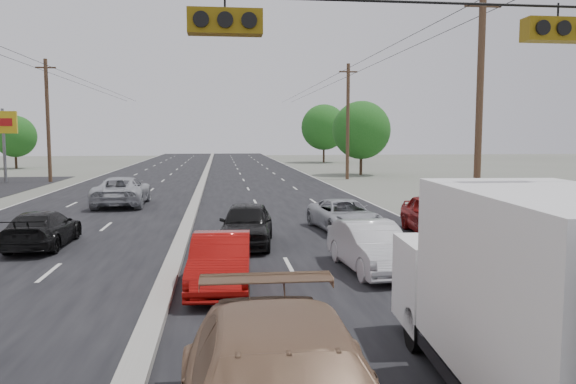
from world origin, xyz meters
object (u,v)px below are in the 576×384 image
Objects in this scene: tree_right_far at (324,127)px; queue_car_a at (246,224)px; tree_right_mid at (361,130)px; oncoming_far at (122,191)px; box_truck at (527,297)px; pole_sign_far at (3,128)px; queue_car_e at (434,216)px; utility_pole_right_c at (348,121)px; queue_car_c at (344,216)px; oncoming_near at (42,229)px; queue_car_b at (371,247)px; red_sedan at (221,262)px; utility_pole_right_b at (479,106)px; tree_left_far at (15,136)px; utility_pole_left_c at (48,120)px.

tree_right_far reaches higher than queue_car_a.
oncoming_far is at bearing -131.16° from tree_right_mid.
tree_right_far is 71.81m from box_truck.
queue_car_a is 13.52m from oncoming_far.
pole_sign_far is 37.74m from queue_car_e.
utility_pole_right_c reaches higher than queue_car_a.
oncoming_near reaches higher than queue_car_c.
tree_right_mid is at bearing 71.60° from queue_car_b.
red_sedan is at bearing 135.90° from oncoming_near.
tree_right_mid reaches higher than queue_car_a.
queue_car_e is (8.20, 6.72, 0.08)m from red_sedan.
utility_pole_right_b is 15.09m from red_sedan.
tree_left_far is at bearing 113.09° from queue_car_b.
queue_car_a is (-10.20, -28.66, -4.36)m from utility_pole_right_c.
utility_pole_right_c is at bearing 84.78° from box_truck.
oncoming_near is at bearing -74.51° from utility_pole_left_c.
queue_car_a is at bearing -103.14° from tree_right_far.
queue_car_a is 0.97× the size of queue_car_c.
utility_pole_left_c reaches higher than box_truck.
tree_right_mid reaches higher than red_sedan.
queue_car_b is 0.94× the size of queue_car_e.
red_sedan is at bearing -92.77° from queue_car_a.
tree_right_far is at bearing 43.15° from pole_sign_far.
oncoming_near is at bearing -121.39° from utility_pole_right_c.
oncoming_near is at bearing -169.53° from utility_pole_right_b.
utility_pole_left_c is 2.27× the size of queue_car_a.
tree_right_mid reaches higher than pole_sign_far.
queue_car_a is at bearing -160.27° from utility_pole_right_b.
box_truck is 1.42× the size of queue_car_e.
tree_right_far is at bearing 14.74° from tree_left_far.
queue_car_a is at bearing -166.66° from queue_car_e.
queue_car_a is (24.30, -48.66, -2.97)m from tree_left_far.
tree_right_far is at bearing 76.12° from queue_car_b.
queue_car_b is at bearing -56.64° from pole_sign_far.
utility_pole_right_c reaches higher than oncoming_far.
tree_left_far reaches higher than red_sedan.
utility_pole_right_b is at bearing 152.28° from oncoming_far.
utility_pole_left_c reaches higher than tree_left_far.
queue_car_e is at bearing -176.64° from oncoming_near.
tree_right_mid is (2.50, 30.00, -0.77)m from utility_pole_right_b.
queue_car_c is (28.35, -46.22, -3.09)m from tree_left_far.
box_truck is at bearing -98.31° from tree_right_far.
queue_car_c is 0.79× the size of oncoming_far.
box_truck is (18.13, -40.98, -3.48)m from utility_pole_left_c.
utility_pole_right_c is at bearing -120.78° from oncoming_near.
queue_car_a is at bearing 116.66° from oncoming_far.
box_truck is 1.12× the size of oncoming_far.
utility_pole_right_b is at bearing -93.64° from tree_right_far.
oncoming_near is at bearing -176.96° from queue_car_c.
tree_left_far is at bearing -64.62° from oncoming_far.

